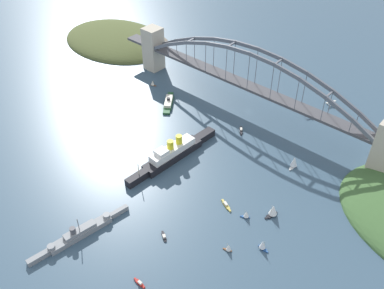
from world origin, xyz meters
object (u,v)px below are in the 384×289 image
Objects in this scene: small_boat_0 at (153,83)px; small_boat_8 at (140,283)px; naval_cruiser at (79,233)px; small_boat_6 at (164,236)px; seaplane_taxiing_near_bridge at (309,114)px; ocean_liner at (173,153)px; small_boat_7 at (273,210)px; harbor_arch_bridge at (251,87)px; small_boat_4 at (241,130)px; small_boat_1 at (229,247)px; seaplane_second_in_formation at (330,103)px; harbor_ferry_steamer at (169,102)px; small_boat_9 at (226,205)px; small_boat_2 at (294,162)px; small_boat_3 at (246,214)px; small_boat_5 at (263,245)px.

small_boat_0 is 0.69× the size of small_boat_8.
naval_cruiser is 8.58× the size of small_boat_6.
seaplane_taxiing_near_bridge reaches higher than small_boat_6.
ocean_liner is 93.72m from small_boat_7.
small_boat_6 is (-44.11, 157.99, -24.93)m from harbor_arch_bridge.
small_boat_1 is at bearing 122.54° from small_boat_4.
small_boat_0 is 228.32m from small_boat_8.
naval_cruiser is 7.88× the size of small_boat_8.
seaplane_taxiing_near_bridge reaches higher than seaplane_second_in_formation.
small_boat_6 is at bearing -68.76° from small_boat_8.
small_boat_7 is (-4.77, -44.23, 1.83)m from small_boat_1.
harbor_ferry_steamer is (63.78, 41.18, -23.62)m from harbor_arch_bridge.
small_boat_9 is at bearing -90.12° from small_boat_8.
harbor_arch_bridge is 33.22× the size of seaplane_taxiing_near_bridge.
small_boat_2 is (-70.85, -154.04, 2.42)m from naval_cruiser.
small_boat_3 is (-138.71, 66.73, 1.13)m from harbor_ferry_steamer.
small_boat_7 is (-41.10, 124.44, 2.80)m from seaplane_taxiing_near_bridge.
small_boat_5 is 0.99× the size of small_boat_6.
small_boat_7 is at bearing 160.75° from harbor_ferry_steamer.
naval_cruiser is 6.55× the size of small_boat_2.
small_boat_5 is 0.78× the size of small_boat_7.
naval_cruiser is 229.10m from seaplane_taxiing_near_bridge.
harbor_ferry_steamer is 131.44m from seaplane_taxiing_near_bridge.
small_boat_4 is at bearing -76.61° from small_boat_6.
harbor_arch_bridge reaches higher than ocean_liner.
small_boat_7 reaches higher than small_boat_3.
small_boat_5 is 0.70× the size of small_boat_9.
seaplane_taxiing_near_bridge is 68.64m from small_boat_4.
small_boat_6 is (8.15, 218.47, -1.41)m from seaplane_second_in_formation.
small_boat_7 is at bearing 139.04° from small_boat_4.
harbor_arch_bridge is 30.12× the size of small_boat_4.
seaplane_taxiing_near_bridge is (-46.45, -30.40, -23.45)m from harbor_arch_bridge.
ocean_liner is at bearing -8.46° from small_boat_3.
small_boat_8 is (-13.52, 34.79, 0.17)m from small_boat_6.
small_boat_0 is 194.29m from small_boat_6.
naval_cruiser is at bearing 94.36° from ocean_liner.
small_boat_7 is at bearing 102.86° from seaplane_second_in_formation.
ocean_liner reaches higher than seaplane_taxiing_near_bridge.
harbor_ferry_steamer is at bearing 158.54° from small_boat_0.
small_boat_0 is at bearing -25.74° from small_boat_5.
small_boat_6 is at bearing 105.60° from harbor_arch_bridge.
seaplane_taxiing_near_bridge reaches higher than small_boat_8.
small_boat_7 reaches higher than seaplane_taxiing_near_bridge.
small_boat_2 is at bearing -144.60° from ocean_liner.
ocean_liner is 79.53m from harbor_ferry_steamer.
harbor_arch_bridge is 25.96× the size of small_boat_9.
harbor_arch_bridge is at bearing -93.67° from ocean_liner.
small_boat_9 is (24.96, -29.79, -2.41)m from small_boat_1.
ocean_liner reaches higher than small_boat_9.
seaplane_second_in_formation is at bearing -92.14° from small_boat_6.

